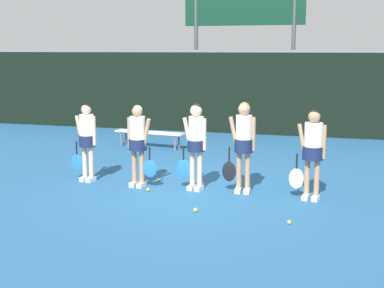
{
  "coord_description": "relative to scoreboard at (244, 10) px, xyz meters",
  "views": [
    {
      "loc": [
        2.85,
        -9.88,
        2.75
      ],
      "look_at": [
        0.03,
        -0.02,
        0.92
      ],
      "focal_mm": 50.0,
      "sensor_mm": 36.0,
      "label": 1
    }
  ],
  "objects": [
    {
      "name": "ground_plane",
      "position": [
        0.53,
        -8.32,
        -4.04
      ],
      "size": [
        140.0,
        140.0,
        0.0
      ],
      "primitive_type": "plane",
      "color": "#235684"
    },
    {
      "name": "fence_windscreen",
      "position": [
        0.53,
        -1.11,
        -2.67
      ],
      "size": [
        60.0,
        0.08,
        2.71
      ],
      "color": "black",
      "rests_on": "ground_plane"
    },
    {
      "name": "scoreboard",
      "position": [
        0.0,
        0.0,
        0.0
      ],
      "size": [
        4.08,
        0.15,
        5.2
      ],
      "color": "#515156",
      "rests_on": "ground_plane"
    },
    {
      "name": "bench_courtside",
      "position": [
        -1.84,
        -4.26,
        -3.65
      ],
      "size": [
        2.09,
        0.63,
        0.45
      ],
      "rotation": [
        0.0,
        0.0,
        -0.13
      ],
      "color": "silver",
      "rests_on": "ground_plane"
    },
    {
      "name": "player_0",
      "position": [
        -1.74,
        -8.26,
        -3.08
      ],
      "size": [
        0.61,
        0.34,
        1.63
      ],
      "rotation": [
        0.0,
        0.0,
        -0.17
      ],
      "color": "beige",
      "rests_on": "ground_plane"
    },
    {
      "name": "player_1",
      "position": [
        -0.54,
        -8.4,
        -3.07
      ],
      "size": [
        0.64,
        0.36,
        1.65
      ],
      "rotation": [
        0.0,
        0.0,
        -0.12
      ],
      "color": "tan",
      "rests_on": "ground_plane"
    },
    {
      "name": "player_2",
      "position": [
        0.63,
        -8.33,
        -3.02
      ],
      "size": [
        0.63,
        0.34,
        1.71
      ],
      "rotation": [
        0.0,
        0.0,
        -0.17
      ],
      "color": "beige",
      "rests_on": "ground_plane"
    },
    {
      "name": "player_3",
      "position": [
        1.56,
        -8.27,
        -2.99
      ],
      "size": [
        0.63,
        0.35,
        1.75
      ],
      "rotation": [
        0.0,
        0.0,
        0.02
      ],
      "color": "tan",
      "rests_on": "ground_plane"
    },
    {
      "name": "player_4",
      "position": [
        2.87,
        -8.41,
        -3.05
      ],
      "size": [
        0.65,
        0.38,
        1.67
      ],
      "rotation": [
        0.0,
        0.0,
        -0.17
      ],
      "color": "tan",
      "rests_on": "ground_plane"
    },
    {
      "name": "tennis_ball_0",
      "position": [
        -0.29,
        -7.9,
        -4.01
      ],
      "size": [
        0.07,
        0.07,
        0.07
      ],
      "primitive_type": "sphere",
      "color": "#CCE033",
      "rests_on": "ground_plane"
    },
    {
      "name": "tennis_ball_1",
      "position": [
        1.08,
        -6.69,
        -4.0
      ],
      "size": [
        0.07,
        0.07,
        0.07
      ],
      "primitive_type": "sphere",
      "color": "#CCE033",
      "rests_on": "ground_plane"
    },
    {
      "name": "tennis_ball_2",
      "position": [
        -0.23,
        -8.71,
        -4.0
      ],
      "size": [
        0.07,
        0.07,
        0.07
      ],
      "primitive_type": "sphere",
      "color": "#CCE033",
      "rests_on": "ground_plane"
    },
    {
      "name": "tennis_ball_3",
      "position": [
        -2.43,
        -7.49,
        -4.01
      ],
      "size": [
        0.07,
        0.07,
        0.07
      ],
      "primitive_type": "sphere",
      "color": "#CCE033",
      "rests_on": "ground_plane"
    },
    {
      "name": "tennis_ball_4",
      "position": [
        1.02,
        -9.74,
        -4.0
      ],
      "size": [
        0.07,
        0.07,
        0.07
      ],
      "primitive_type": "sphere",
      "color": "#CCE033",
      "rests_on": "ground_plane"
    },
    {
      "name": "tennis_ball_5",
      "position": [
        2.63,
        -9.95,
        -4.01
      ],
      "size": [
        0.06,
        0.06,
        0.06
      ],
      "primitive_type": "sphere",
      "color": "#CCE033",
      "rests_on": "ground_plane"
    }
  ]
}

